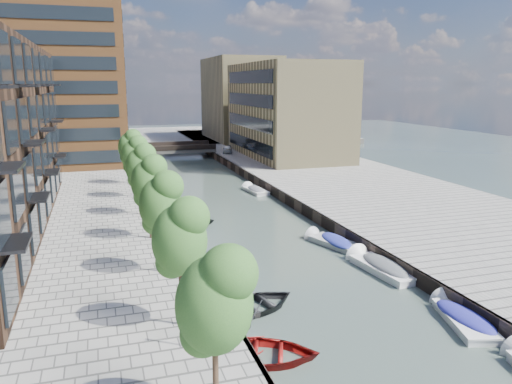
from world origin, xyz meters
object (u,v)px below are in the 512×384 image
tree_6 (130,145)px  car (228,149)px  tree_1 (179,235)px  motorboat_1 (380,266)px  sloop_3 (180,221)px  sloop_4 (186,223)px  bridge (174,149)px  sloop_1 (215,271)px  sloop_2 (262,359)px  sloop_0 (254,310)px  motorboat_0 (461,317)px  motorboat_4 (254,190)px  tree_3 (148,179)px  motorboat_3 (332,242)px  tree_4 (140,164)px  tree_2 (160,201)px  tree_5 (134,154)px  tree_0 (214,298)px

tree_6 → car: bearing=52.5°
tree_1 → car: bearing=73.7°
tree_6 → motorboat_1: size_ratio=1.02×
sloop_3 → car: bearing=-24.2°
sloop_4 → car: 38.37m
motorboat_1 → car: size_ratio=1.59×
bridge → sloop_1: 52.55m
tree_6 → motorboat_1: (13.84, -29.38, -5.08)m
sloop_2 → motorboat_1: (10.74, 8.01, 0.23)m
motorboat_1 → sloop_0: bearing=-161.6°
sloop_1 → motorboat_0: size_ratio=0.81×
motorboat_1 → motorboat_4: size_ratio=1.25×
sloop_0 → motorboat_0: motorboat_0 is taller
tree_6 → motorboat_0: 39.83m
tree_3 → tree_6: bearing=90.0°
motorboat_1 → motorboat_3: bearing=96.6°
tree_6 → sloop_4: 15.87m
motorboat_4 → car: 25.68m
sloop_1 → motorboat_1: 10.79m
tree_4 → sloop_1: 13.84m
sloop_2 → motorboat_3: motorboat_3 is taller
sloop_3 → tree_2: bearing=163.8°
tree_4 → tree_6: 14.00m
tree_1 → tree_4: size_ratio=1.00×
motorboat_4 → car: size_ratio=1.27×
tree_4 → motorboat_4: bearing=37.6°
tree_1 → sloop_3: 22.44m
sloop_4 → motorboat_3: bearing=-109.4°
tree_5 → sloop_2: size_ratio=1.16×
motorboat_3 → sloop_1: bearing=-164.8°
car → motorboat_3: bearing=-80.1°
bridge → tree_0: 68.64m
sloop_3 → motorboat_3: 14.22m
tree_3 → tree_5: same height
sloop_4 → motorboat_4: 14.32m
tree_0 → motorboat_1: (13.84, 12.62, -5.08)m
bridge → tree_1: bearing=-97.9°
sloop_2 → motorboat_0: (10.93, 0.46, 0.20)m
tree_6 → sloop_1: tree_6 is taller
tree_0 → sloop_2: (3.10, 4.61, -5.31)m
bridge → motorboat_1: bridge is taller
tree_5 → sloop_0: size_ratio=1.17×
motorboat_3 → tree_4: bearing=143.7°
tree_3 → motorboat_4: 22.26m
sloop_4 → motorboat_4: bearing=-17.3°
tree_3 → tree_0: bearing=-90.0°
tree_3 → sloop_0: (4.24, -11.57, -5.31)m
motorboat_3 → car: car is taller
tree_3 → tree_5: size_ratio=1.00×
bridge → tree_0: bearing=-97.1°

